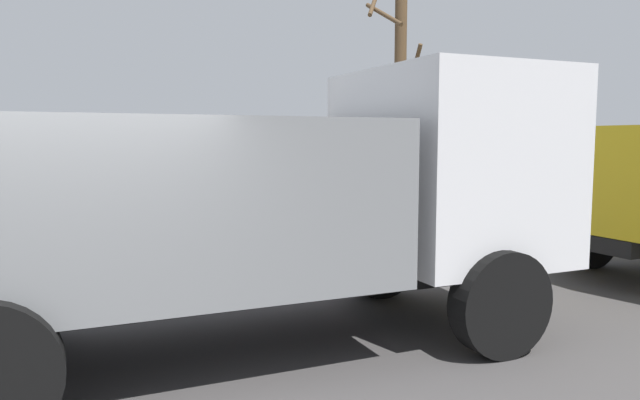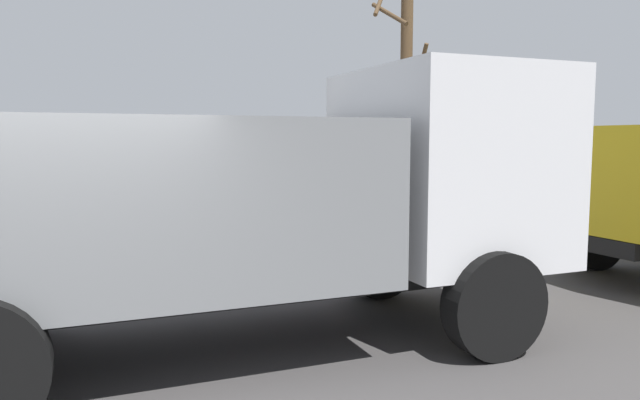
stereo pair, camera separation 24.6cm
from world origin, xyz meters
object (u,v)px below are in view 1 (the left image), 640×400
object	(u,v)px
fire_hydrant	(120,237)
dump_truck_gray	(263,196)
loose_tire	(104,232)
bare_tree	(399,105)
stop_sign	(309,174)

from	to	relation	value
fire_hydrant	dump_truck_gray	bearing A→B (deg)	-77.78
dump_truck_gray	loose_tire	bearing A→B (deg)	105.99
fire_hydrant	dump_truck_gray	distance (m)	4.88
fire_hydrant	bare_tree	world-z (taller)	bare_tree
dump_truck_gray	bare_tree	size ratio (longest dim) A/B	1.29
loose_tire	bare_tree	distance (m)	6.32
dump_truck_gray	bare_tree	bearing A→B (deg)	46.13
fire_hydrant	dump_truck_gray	size ratio (longest dim) A/B	0.11
fire_hydrant	stop_sign	world-z (taller)	stop_sign
fire_hydrant	loose_tire	size ratio (longest dim) A/B	0.72
fire_hydrant	loose_tire	distance (m)	0.36
stop_sign	fire_hydrant	bearing A→B (deg)	160.59
loose_tire	bare_tree	xyz separation A→B (m)	(5.90, 0.35, 2.24)
bare_tree	dump_truck_gray	bearing A→B (deg)	-133.87
fire_hydrant	bare_tree	distance (m)	6.11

